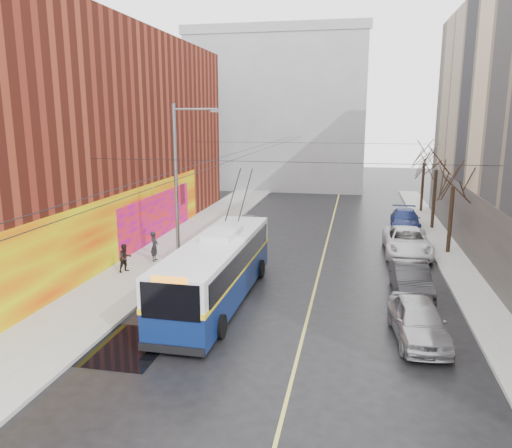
{
  "coord_description": "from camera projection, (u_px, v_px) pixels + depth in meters",
  "views": [
    {
      "loc": [
        3.27,
        -15.46,
        8.34
      ],
      "look_at": [
        -1.69,
        9.11,
        2.91
      ],
      "focal_mm": 35.0,
      "sensor_mm": 36.0,
      "label": 1
    }
  ],
  "objects": [
    {
      "name": "ground",
      "position": [
        252.0,
        363.0,
        17.21
      ],
      "size": [
        140.0,
        140.0,
        0.0
      ],
      "primitive_type": "plane",
      "color": "black",
      "rests_on": "ground"
    },
    {
      "name": "sidewalk_left",
      "position": [
        164.0,
        255.0,
        30.24
      ],
      "size": [
        4.0,
        60.0,
        0.15
      ],
      "primitive_type": "cube",
      "color": "gray",
      "rests_on": "ground"
    },
    {
      "name": "sidewalk_right",
      "position": [
        460.0,
        272.0,
        26.95
      ],
      "size": [
        2.0,
        60.0,
        0.15
      ],
      "primitive_type": "cube",
      "color": "gray",
      "rests_on": "ground"
    },
    {
      "name": "lane_line",
      "position": [
        323.0,
        256.0,
        30.33
      ],
      "size": [
        0.12,
        50.0,
        0.01
      ],
      "primitive_type": "cube",
      "color": "#BFB74C",
      "rests_on": "ground"
    },
    {
      "name": "building_left",
      "position": [
        55.0,
        137.0,
        32.24
      ],
      "size": [
        12.11,
        36.0,
        14.0
      ],
      "color": "#5E1D12",
      "rests_on": "ground"
    },
    {
      "name": "building_far",
      "position": [
        280.0,
        110.0,
        59.56
      ],
      "size": [
        20.5,
        12.1,
        18.0
      ],
      "color": "gray",
      "rests_on": "ground"
    },
    {
      "name": "streetlight_pole",
      "position": [
        179.0,
        182.0,
        26.96
      ],
      "size": [
        2.65,
        0.6,
        9.0
      ],
      "color": "slate",
      "rests_on": "ground"
    },
    {
      "name": "catenary_wires",
      "position": [
        261.0,
        151.0,
        30.53
      ],
      "size": [
        18.0,
        60.0,
        0.22
      ],
      "color": "black"
    },
    {
      "name": "tree_near",
      "position": [
        454.0,
        174.0,
        29.75
      ],
      "size": [
        3.2,
        3.2,
        6.4
      ],
      "color": "black",
      "rests_on": "ground"
    },
    {
      "name": "tree_mid",
      "position": [
        437.0,
        159.0,
        36.39
      ],
      "size": [
        3.2,
        3.2,
        6.68
      ],
      "color": "black",
      "rests_on": "ground"
    },
    {
      "name": "tree_far",
      "position": [
        425.0,
        154.0,
        43.12
      ],
      "size": [
        3.2,
        3.2,
        6.57
      ],
      "color": "black",
      "rests_on": "ground"
    },
    {
      "name": "puddle",
      "position": [
        129.0,
        346.0,
        18.44
      ],
      "size": [
        2.7,
        3.64,
        0.01
      ],
      "primitive_type": "cube",
      "color": "black",
      "rests_on": "ground"
    },
    {
      "name": "pigeons_flying",
      "position": [
        246.0,
        135.0,
        26.58
      ],
      "size": [
        4.15,
        1.42,
        2.44
      ],
      "color": "slate"
    },
    {
      "name": "trolleybus",
      "position": [
        217.0,
        269.0,
        22.71
      ],
      "size": [
        2.85,
        11.72,
        5.52
      ],
      "rotation": [
        0.0,
        0.0,
        -0.01
      ],
      "color": "#0A1A4B",
      "rests_on": "ground"
    },
    {
      "name": "parked_car_a",
      "position": [
        418.0,
        320.0,
        18.86
      ],
      "size": [
        2.29,
        4.74,
        1.56
      ],
      "primitive_type": "imported",
      "rotation": [
        0.0,
        0.0,
        0.1
      ],
      "color": "#A9A9AE",
      "rests_on": "ground"
    },
    {
      "name": "parked_car_b",
      "position": [
        411.0,
        280.0,
        23.67
      ],
      "size": [
        1.82,
        4.61,
        1.49
      ],
      "primitive_type": "imported",
      "rotation": [
        0.0,
        0.0,
        0.05
      ],
      "color": "#28282B",
      "rests_on": "ground"
    },
    {
      "name": "parked_car_c",
      "position": [
        407.0,
        242.0,
        30.55
      ],
      "size": [
        2.75,
        5.87,
        1.62
      ],
      "primitive_type": "imported",
      "rotation": [
        0.0,
        0.0,
        0.01
      ],
      "color": "white",
      "rests_on": "ground"
    },
    {
      "name": "parked_car_d",
      "position": [
        405.0,
        220.0,
        37.41
      ],
      "size": [
        2.26,
        5.19,
        1.48
      ],
      "primitive_type": "imported",
      "rotation": [
        0.0,
        0.0,
        -0.04
      ],
      "color": "navy",
      "rests_on": "ground"
    },
    {
      "name": "following_car",
      "position": [
        245.0,
        224.0,
        36.19
      ],
      "size": [
        2.12,
        4.07,
        1.32
      ],
      "primitive_type": "imported",
      "rotation": [
        0.0,
        0.0,
        -0.15
      ],
      "color": "#AFB0B4",
      "rests_on": "ground"
    },
    {
      "name": "pedestrian_a",
      "position": [
        154.0,
        246.0,
        28.66
      ],
      "size": [
        0.48,
        0.68,
        1.73
      ],
      "primitive_type": "imported",
      "rotation": [
        0.0,
        0.0,
        1.69
      ],
      "color": "black",
      "rests_on": "sidewalk_left"
    },
    {
      "name": "pedestrian_b",
      "position": [
        125.0,
        258.0,
        26.66
      ],
      "size": [
        0.88,
        0.94,
        1.53
      ],
      "primitive_type": "imported",
      "rotation": [
        0.0,
        0.0,
        1.03
      ],
      "color": "black",
      "rests_on": "sidewalk_left"
    }
  ]
}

